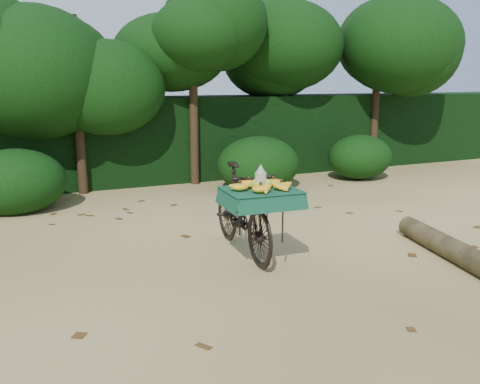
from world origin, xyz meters
name	(u,v)px	position (x,y,z in m)	size (l,w,h in m)	color
ground	(305,270)	(0.00, 0.00, 0.00)	(80.00, 80.00, 0.00)	tan
vendor_bicycle	(243,209)	(-0.42, 0.81, 0.58)	(0.86, 1.92, 1.14)	black
hedge_backdrop	(159,138)	(0.00, 6.30, 0.90)	(26.00, 1.80, 1.80)	black
tree_row	(135,88)	(-0.65, 5.50, 2.00)	(14.50, 2.00, 4.00)	black
bush_clumps	(212,170)	(0.50, 4.30, 0.45)	(8.80, 1.70, 0.90)	black
leaf_litter	(278,253)	(0.00, 0.65, 0.01)	(7.00, 7.30, 0.01)	#493113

